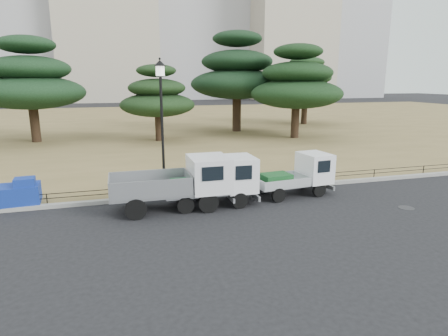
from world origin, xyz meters
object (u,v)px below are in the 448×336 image
object	(u,v)px
truck_large	(178,181)
truck_kei_front	(218,181)
street_lamp	(161,105)
tarp_pile	(19,193)
truck_kei_rear	(298,175)

from	to	relation	value
truck_large	truck_kei_front	distance (m)	1.57
truck_large	street_lamp	size ratio (longest dim) A/B	0.82
tarp_pile	truck_kei_rear	bearing A→B (deg)	-7.41
truck_large	truck_kei_rear	size ratio (longest dim) A/B	1.29
street_lamp	truck_kei_front	bearing A→B (deg)	-40.54
truck_large	truck_kei_rear	distance (m)	5.28
street_lamp	tarp_pile	xyz separation A→B (m)	(-5.64, 0.18, -3.30)
street_lamp	tarp_pile	bearing A→B (deg)	178.19
truck_large	truck_kei_rear	bearing A→B (deg)	3.95
truck_kei_front	truck_kei_rear	bearing A→B (deg)	5.84
street_lamp	tarp_pile	world-z (taller)	street_lamp
truck_kei_front	tarp_pile	distance (m)	7.78
truck_kei_front	tarp_pile	world-z (taller)	truck_kei_front
tarp_pile	street_lamp	bearing A→B (deg)	-1.81
truck_large	street_lamp	bearing A→B (deg)	101.63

